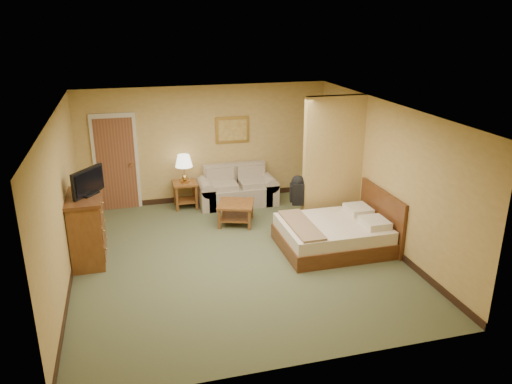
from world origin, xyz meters
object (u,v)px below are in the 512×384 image
object	(u,v)px
loveseat	(237,191)
bed	(336,233)
coffee_table	(236,209)
dresser	(87,228)

from	to	relation	value
loveseat	bed	bearing A→B (deg)	-65.47
coffee_table	dresser	bearing A→B (deg)	-161.98
loveseat	bed	world-z (taller)	bed
loveseat	dresser	distance (m)	3.70
loveseat	coffee_table	world-z (taller)	loveseat
loveseat	coffee_table	distance (m)	1.15
loveseat	coffee_table	size ratio (longest dim) A/B	1.94
dresser	loveseat	bearing A→B (deg)	33.36
loveseat	dresser	world-z (taller)	dresser
dresser	bed	world-z (taller)	dresser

